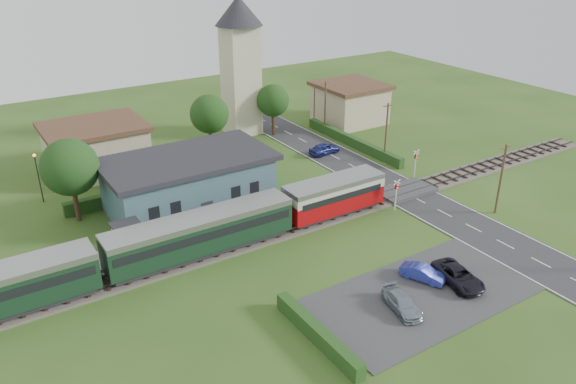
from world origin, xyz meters
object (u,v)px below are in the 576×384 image
station_building (189,182)px  crossing_signal_near (396,190)px  crossing_signal_far (416,160)px  car_park_blue (423,273)px  house_west (96,148)px  pedestrian_far (168,233)px  equipment_hut (128,238)px  train (164,243)px  car_on_road (324,149)px  church_tower (240,56)px  car_park_silver (402,303)px  pedestrian_near (290,199)px  house_east (350,103)px  car_park_dark (458,276)px

station_building → crossing_signal_near: bearing=-34.8°
crossing_signal_far → car_park_blue: 20.28m
house_west → pedestrian_far: (0.26, -20.22, -1.41)m
equipment_hut → pedestrian_far: (3.26, -0.42, -0.37)m
train → car_on_road: (25.52, 13.52, -1.45)m
church_tower → car_park_silver: church_tower is taller
crossing_signal_far → pedestrian_near: size_ratio=2.01×
pedestrian_near → station_building: bearing=-45.7°
car_park_blue → house_east: bearing=35.4°
equipment_hut → car_park_dark: size_ratio=0.54×
car_park_blue → car_park_dark: size_ratio=0.75×
equipment_hut → crossing_signal_near: 25.04m
house_west → train: bearing=-92.6°
station_building → train: size_ratio=0.37×
house_west → car_park_blue: 38.64m
equipment_hut → car_on_road: (27.48, 10.32, -1.02)m
house_west → pedestrian_far: house_west is taller
car_on_road → car_park_silver: bearing=151.0°
train → pedestrian_near: 14.23m
train → house_east: (36.04, 22.00, 0.62)m
car_on_road → pedestrian_far: 26.50m
equipment_hut → station_building: bearing=35.9°
house_west → pedestrian_near: 23.74m
house_west → car_park_silver: bearing=-73.7°
train → car_park_blue: bearing=-38.1°
crossing_signal_far → car_park_dark: size_ratio=0.70×
church_tower → car_on_road: (4.48, -12.48, -9.50)m
crossing_signal_far → car_on_road: bearing=110.3°
pedestrian_near → pedestrian_far: pedestrian_far is taller
station_building → equipment_hut: bearing=-144.1°
car_park_dark → crossing_signal_far: bearing=64.7°
car_park_blue → equipment_hut: bearing=114.2°
train → house_west: bearing=87.4°
station_building → house_east: (30.00, 13.01, 0.10)m
equipment_hut → pedestrian_far: bearing=-7.3°
house_east → car_park_blue: (-20.02, -34.56, -2.14)m
church_tower → train: bearing=-129.0°
train → church_tower: size_ratio=2.45×
car_park_blue → car_park_dark: 2.65m
car_park_blue → car_park_silver: 4.46m
train → house_west: (1.04, 23.00, 0.61)m
train → house_west: 23.03m
crossing_signal_far → car_park_blue: size_ratio=0.93×
equipment_hut → car_park_dark: (19.89, -17.59, -1.02)m
house_east → car_park_silver: bearing=-123.3°
house_east → pedestrian_near: (-22.18, -18.92, -1.53)m
equipment_hut → pedestrian_far: equipment_hut is taller
station_building → car_park_silver: 24.34m
equipment_hut → church_tower: (23.00, 22.80, 8.48)m
car_park_blue → pedestrian_near: 15.80m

